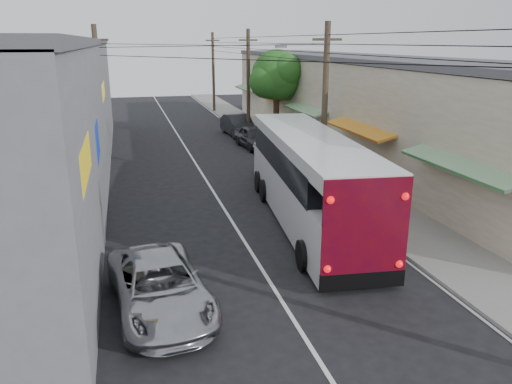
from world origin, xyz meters
TOP-DOWN VIEW (x-y plane):
  - ground at (0.00, 0.00)m, footprint 120.00×120.00m
  - sidewalk at (6.50, 20.00)m, footprint 3.00×80.00m
  - building_right at (10.99, 22.00)m, footprint 7.09×40.00m
  - building_left at (-8.50, 18.00)m, footprint 7.20×36.00m
  - utility_poles at (3.13, 20.33)m, footprint 11.80×45.28m
  - street_tree at (6.87, 26.02)m, footprint 4.40×4.00m
  - coach_bus at (3.01, 9.10)m, footprint 3.88×12.69m
  - jeepney at (-3.38, 3.46)m, footprint 2.96×5.41m
  - parked_suv at (3.93, 14.02)m, footprint 2.80×6.22m
  - parked_car_mid at (4.60, 24.05)m, footprint 2.17×4.52m
  - parked_car_far at (4.60, 28.88)m, footprint 2.11×5.07m
  - pedestrian_near at (5.40, 11.90)m, footprint 0.59×0.41m
  - pedestrian_far at (6.22, 14.88)m, footprint 0.71×0.56m

SIDE VIEW (x-z plane):
  - ground at x=0.00m, z-range 0.00..0.00m
  - sidewalk at x=6.50m, z-range 0.00..0.12m
  - jeepney at x=-3.38m, z-range 0.00..1.44m
  - parked_car_mid at x=4.60m, z-range 0.00..1.49m
  - parked_car_far at x=4.60m, z-range 0.00..1.63m
  - pedestrian_far at x=6.22m, z-range 0.12..1.57m
  - parked_suv at x=3.93m, z-range 0.00..1.77m
  - pedestrian_near at x=5.40m, z-range 0.12..1.69m
  - coach_bus at x=3.01m, z-range 0.06..3.66m
  - building_right at x=10.99m, z-range 0.03..6.28m
  - building_left at x=-8.50m, z-range 0.03..7.28m
  - utility_poles at x=3.13m, z-range 0.13..8.13m
  - street_tree at x=6.87m, z-range 1.37..7.97m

